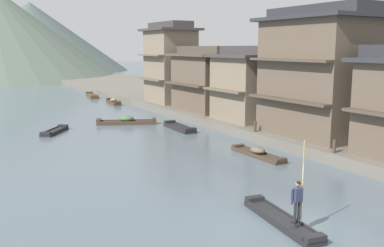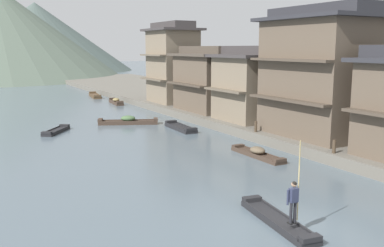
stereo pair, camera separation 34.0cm
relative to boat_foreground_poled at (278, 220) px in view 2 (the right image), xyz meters
The scene contains 17 objects.
ground_plane 1.05m from the boat_foreground_poled, 50.20° to the right, with size 400.00×400.00×0.00m, color slate.
riverbank_right 33.81m from the boat_foreground_poled, 59.73° to the left, with size 18.00×110.00×0.69m, color #6B665B.
boat_foreground_poled is the anchor object (origin of this frame).
boatman_person 1.61m from the boat_foreground_poled, 97.54° to the right, with size 0.57×0.25×3.04m.
boat_moored_nearest 23.12m from the boat_foreground_poled, 98.86° to the left, with size 2.80×3.36×0.38m.
boat_moored_second 10.48m from the boat_foreground_poled, 56.90° to the left, with size 0.92×4.55×0.63m.
boat_moored_third 38.48m from the boat_foreground_poled, 80.04° to the left, with size 1.23×4.15×0.71m.
boat_moored_far 46.76m from the boat_foreground_poled, 81.96° to the left, with size 1.82×5.30×0.54m.
boat_midriver_drifting 20.05m from the boat_foreground_poled, 73.34° to the left, with size 1.28×4.36×0.46m.
boat_midriver_upstream 23.91m from the boat_foreground_poled, 83.12° to the left, with size 5.15×3.02×0.77m.
house_waterfront_second 15.79m from the boat_foreground_poled, 39.60° to the left, with size 6.40×8.09×8.74m.
house_waterfront_tall 21.10m from the boat_foreground_poled, 55.40° to the left, with size 6.86×6.05×6.14m.
house_waterfront_narrow 26.49m from the boat_foreground_poled, 64.72° to the left, with size 5.66×7.50×6.14m.
house_waterfront_far 33.49m from the boat_foreground_poled, 70.62° to the left, with size 5.25×6.29×8.74m.
mooring_post_dock_near 9.88m from the boat_foreground_poled, 31.46° to the left, with size 0.20×0.20×0.78m, color #473828.
mooring_post_dock_mid 15.10m from the boat_foreground_poled, 56.17° to the left, with size 0.20×0.20×0.77m, color #473828.
hill_far_east 125.33m from the boat_foreground_poled, 84.33° to the left, with size 55.60×55.60×19.76m, color #4C5B56.
Camera 2 is at (-11.20, -11.49, 6.67)m, focal length 40.79 mm.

